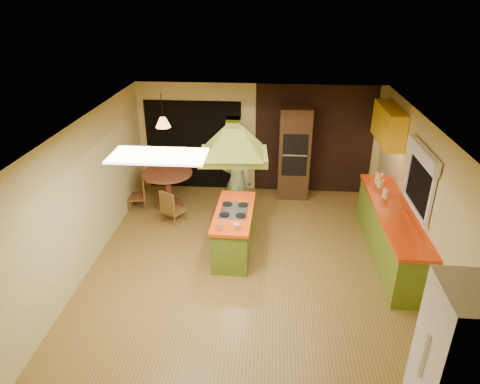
# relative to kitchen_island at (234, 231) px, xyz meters

# --- Properties ---
(ground) EXTENTS (6.50, 6.50, 0.00)m
(ground) POSITION_rel_kitchen_island_xyz_m (0.32, -0.51, -0.42)
(ground) COLOR olive
(ground) RESTS_ON ground
(room_walls) EXTENTS (5.50, 6.50, 6.50)m
(room_walls) POSITION_rel_kitchen_island_xyz_m (0.32, -0.51, 0.83)
(room_walls) COLOR beige
(room_walls) RESTS_ON ground
(ceiling_plane) EXTENTS (6.50, 6.50, 0.00)m
(ceiling_plane) POSITION_rel_kitchen_island_xyz_m (0.32, -0.51, 2.08)
(ceiling_plane) COLOR silver
(ceiling_plane) RESTS_ON room_walls
(brick_panel) EXTENTS (2.64, 0.03, 2.50)m
(brick_panel) POSITION_rel_kitchen_island_xyz_m (1.57, 2.72, 0.83)
(brick_panel) COLOR #381E14
(brick_panel) RESTS_ON ground
(nook_opening) EXTENTS (2.20, 0.03, 2.10)m
(nook_opening) POSITION_rel_kitchen_island_xyz_m (-1.18, 2.72, 0.63)
(nook_opening) COLOR black
(nook_opening) RESTS_ON ground
(right_counter) EXTENTS (0.62, 3.05, 0.92)m
(right_counter) POSITION_rel_kitchen_island_xyz_m (2.77, 0.09, 0.04)
(right_counter) COLOR olive
(right_counter) RESTS_ON ground
(upper_cabinets) EXTENTS (0.34, 1.40, 0.70)m
(upper_cabinets) POSITION_rel_kitchen_island_xyz_m (2.89, 1.69, 1.53)
(upper_cabinets) COLOR yellow
(upper_cabinets) RESTS_ON room_walls
(window_right) EXTENTS (0.12, 1.35, 1.06)m
(window_right) POSITION_rel_kitchen_island_xyz_m (3.02, -0.11, 1.35)
(window_right) COLOR black
(window_right) RESTS_ON room_walls
(fluor_panel) EXTENTS (1.20, 0.60, 0.03)m
(fluor_panel) POSITION_rel_kitchen_island_xyz_m (-0.78, -1.71, 2.07)
(fluor_panel) COLOR white
(fluor_panel) RESTS_ON ceiling_plane
(kitchen_island) EXTENTS (0.70, 1.65, 0.84)m
(kitchen_island) POSITION_rel_kitchen_island_xyz_m (0.00, 0.00, 0.00)
(kitchen_island) COLOR #5C771D
(kitchen_island) RESTS_ON ground
(range_hood) EXTENTS (1.16, 0.87, 0.80)m
(range_hood) POSITION_rel_kitchen_island_xyz_m (-0.00, -0.00, 1.83)
(range_hood) COLOR #616619
(range_hood) RESTS_ON ceiling_plane
(man) EXTENTS (0.71, 0.58, 1.70)m
(man) POSITION_rel_kitchen_island_xyz_m (-0.05, 1.17, 0.43)
(man) COLOR #4F582E
(man) RESTS_ON ground
(refrigerator) EXTENTS (0.81, 0.77, 1.94)m
(refrigerator) POSITION_rel_kitchen_island_xyz_m (2.59, -3.40, 0.55)
(refrigerator) COLOR silver
(refrigerator) RESTS_ON ground
(wall_oven) EXTENTS (0.69, 0.60, 2.08)m
(wall_oven) POSITION_rel_kitchen_island_xyz_m (1.13, 2.43, 0.62)
(wall_oven) COLOR #4E3019
(wall_oven) RESTS_ON ground
(dining_table) EXTENTS (1.08, 1.08, 0.80)m
(dining_table) POSITION_rel_kitchen_island_xyz_m (-1.59, 1.68, 0.15)
(dining_table) COLOR brown
(dining_table) RESTS_ON ground
(chair_left) EXTENTS (0.50, 0.50, 0.76)m
(chair_left) POSITION_rel_kitchen_island_xyz_m (-2.29, 1.58, -0.04)
(chair_left) COLOR brown
(chair_left) RESTS_ON ground
(chair_near) EXTENTS (0.53, 0.53, 0.71)m
(chair_near) POSITION_rel_kitchen_island_xyz_m (-1.34, 1.03, -0.06)
(chair_near) COLOR brown
(chair_near) RESTS_ON ground
(pendant_lamp) EXTENTS (0.39, 0.39, 0.20)m
(pendant_lamp) POSITION_rel_kitchen_island_xyz_m (-1.59, 1.68, 1.48)
(pendant_lamp) COLOR #FF9E3F
(pendant_lamp) RESTS_ON ceiling_plane
(canister_large) EXTENTS (0.15, 0.15, 0.21)m
(canister_large) POSITION_rel_kitchen_island_xyz_m (2.72, 1.16, 0.61)
(canister_large) COLOR beige
(canister_large) RESTS_ON right_counter
(canister_medium) EXTENTS (0.14, 0.14, 0.17)m
(canister_medium) POSITION_rel_kitchen_island_xyz_m (2.72, 0.55, 0.59)
(canister_medium) COLOR beige
(canister_medium) RESTS_ON right_counter
(canister_small) EXTENTS (0.12, 0.12, 0.16)m
(canister_small) POSITION_rel_kitchen_island_xyz_m (2.72, 0.99, 0.58)
(canister_small) COLOR beige
(canister_small) RESTS_ON right_counter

